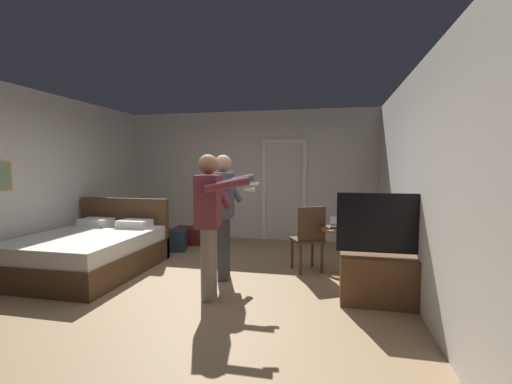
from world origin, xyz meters
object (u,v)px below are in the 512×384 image
Objects in this scene: bed at (90,251)px; bottle_on_table at (355,222)px; wooden_chair at (309,236)px; person_blue_shirt at (209,215)px; suitcase_small at (171,240)px; side_table at (344,244)px; tv_flatscreen at (388,272)px; person_striped_shirt at (224,207)px; suitcase_dark at (188,236)px; laptop at (342,225)px.

bottle_on_table is at bearing 6.67° from bed.
person_blue_shirt is at bearing -132.05° from wooden_chair.
side_table is at bearing -30.67° from suitcase_small.
tv_flatscreen is at bearing -41.57° from suitcase_small.
suitcase_dark is at bearing 126.14° from person_striped_shirt.
suitcase_dark is (-1.35, 1.84, -0.83)m from person_striped_shirt.
person_striped_shirt reaches higher than suitcase_dark.
suitcase_small is at bearing 126.97° from person_blue_shirt.
wooden_chair is 2.85m from suitcase_dark.
side_table is at bearing 150.26° from bottle_on_table.
laptop is 0.34× the size of wooden_chair.
suitcase_dark is at bearing 151.91° from wooden_chair.
bottle_on_table is 0.15× the size of person_striped_shirt.
person_striped_shirt reaches higher than laptop.
tv_flatscreen is at bearing 5.81° from person_blue_shirt.
bottle_on_table reaches higher than laptop.
bed is at bearing -115.48° from suitcase_dark.
laptop is at bearing 34.32° from person_blue_shirt.
bed reaches higher than side_table.
tv_flatscreen is 1.40m from wooden_chair.
person_blue_shirt is at bearing -149.28° from bottle_on_table.
person_blue_shirt is 3.04× the size of suitcase_small.
tv_flatscreen is 1.82× the size of side_table.
tv_flatscreen is 2.16m from person_blue_shirt.
tv_flatscreen reaches higher than wooden_chair.
tv_flatscreen is 0.98m from bottle_on_table.
bed is 2.30m from person_blue_shirt.
bed is at bearing 164.50° from person_blue_shirt.
bottle_on_table is 0.46× the size of suitcase_small.
person_striped_shirt is (-1.14, -0.51, 0.46)m from wooden_chair.
person_blue_shirt is (2.11, -0.58, 0.70)m from bed.
suitcase_dark is (-2.96, 1.48, -0.58)m from laptop.
person_blue_shirt is (-1.74, -1.03, 0.19)m from bottle_on_table.
laptop is (3.68, 0.49, 0.45)m from bed.
wooden_chair reaches higher than bottle_on_table.
bottle_on_table is 1.82m from person_striped_shirt.
tv_flatscreen reaches higher than laptop.
bottle_on_table is at bearing -29.74° from side_table.
bed is at bearing -176.56° from person_striped_shirt.
suitcase_small is (-3.09, 0.86, -0.28)m from side_table.
side_table is 3.33m from suitcase_dark.
person_striped_shirt reaches higher than person_blue_shirt.
suitcase_small is (-0.10, -0.58, 0.02)m from suitcase_dark.
bed is 2.10m from suitcase_dark.
suitcase_small is at bearing 164.40° from side_table.
suitcase_dark is (-1.39, 2.55, -0.83)m from person_blue_shirt.
person_blue_shirt is 0.99× the size of person_striped_shirt.
person_striped_shirt reaches higher than bottle_on_table.
person_striped_shirt reaches higher than wooden_chair.
suitcase_small is at bearing 163.79° from wooden_chair.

